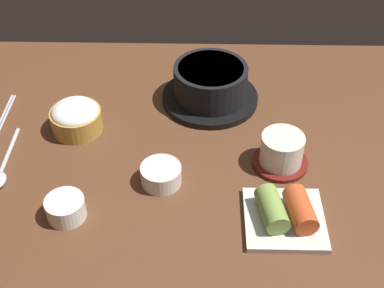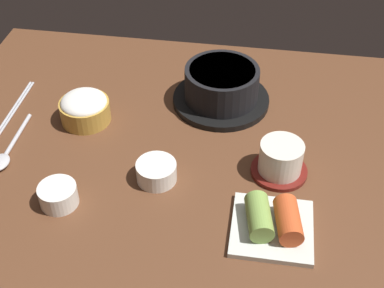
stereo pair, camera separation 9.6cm
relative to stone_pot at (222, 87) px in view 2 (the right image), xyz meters
The scene contains 9 objects.
dining_table 16.99cm from the stone_pot, 109.38° to the right, with size 100.00×76.00×2.00cm, color #56331E.
stone_pot is the anchor object (origin of this frame).
rice_bowl 27.86cm from the stone_pot, 158.91° to the right, with size 9.87×9.87×6.08cm.
tea_cup_with_saucer 22.98cm from the stone_pot, 56.60° to the right, with size 10.12×10.12×6.49cm.
banchan_cup_center 25.76cm from the stone_pot, 109.66° to the right, with size 7.13×7.13×3.55cm.
kimchi_plate 34.87cm from the stone_pot, 69.88° to the right, with size 13.00×13.00×4.88cm.
side_bowl_near 40.06cm from the stone_pot, 126.29° to the right, with size 6.49×6.49×3.68cm.
spoon 44.17cm from the stone_pot, 148.46° to the right, with size 3.60×16.63×1.35cm.
chopsticks_pair 42.66cm from the stone_pot, 167.93° to the right, with size 1.17×18.33×0.50cm.
Camera 2 is at (13.09, -72.98, 68.75)cm, focal length 49.47 mm.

